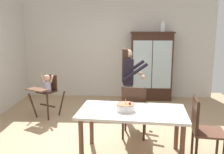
{
  "coord_description": "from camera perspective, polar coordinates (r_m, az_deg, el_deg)",
  "views": [
    {
      "loc": [
        0.23,
        -4.33,
        1.97
      ],
      "look_at": [
        -0.04,
        0.7,
        0.95
      ],
      "focal_mm": 39.93,
      "sensor_mm": 36.0,
      "label": 1
    }
  ],
  "objects": [
    {
      "name": "high_chair_with_toddler",
      "position": [
        5.64,
        -14.7,
        -2.43
      ],
      "size": [
        0.77,
        0.83,
        0.95
      ],
      "rotation": [
        0.0,
        0.0,
        -0.46
      ],
      "color": "#382116",
      "rests_on": "ground_plane"
    },
    {
      "name": "dining_table",
      "position": [
        3.8,
        4.62,
        -9.0
      ],
      "size": [
        1.66,
        0.99,
        0.74
      ],
      "color": "silver",
      "rests_on": "ground_plane"
    },
    {
      "name": "china_cabinet",
      "position": [
        6.81,
        8.96,
        2.51
      ],
      "size": [
        1.14,
        0.48,
        1.84
      ],
      "color": "#382116",
      "rests_on": "ground_plane"
    },
    {
      "name": "adult_person",
      "position": [
        5.12,
        3.65,
        0.16
      ],
      "size": [
        0.54,
        0.52,
        1.53
      ],
      "rotation": [
        0.0,
        0.0,
        1.67
      ],
      "color": "#33425B",
      "rests_on": "ground_plane"
    },
    {
      "name": "ground_plane",
      "position": [
        4.76,
        0.08,
        -12.99
      ],
      "size": [
        6.24,
        6.24,
        0.0
      ],
      "primitive_type": "plane",
      "color": "tan"
    },
    {
      "name": "dining_chair_far_side",
      "position": [
        4.44,
        5.08,
        -7.18
      ],
      "size": [
        0.49,
        0.49,
        0.96
      ],
      "rotation": [
        0.0,
        0.0,
        3.02
      ],
      "color": "#382116",
      "rests_on": "ground_plane"
    },
    {
      "name": "ceramic_vase",
      "position": [
        6.77,
        11.55,
        11.15
      ],
      "size": [
        0.13,
        0.13,
        0.27
      ],
      "color": "white",
      "rests_on": "china_cabinet"
    },
    {
      "name": "wall_back",
      "position": [
        6.99,
        1.22,
        6.37
      ],
      "size": [
        5.32,
        0.06,
        2.7
      ],
      "primitive_type": "cube",
      "color": "beige",
      "rests_on": "ground_plane"
    },
    {
      "name": "birthday_cake",
      "position": [
        3.74,
        3.11,
        -6.9
      ],
      "size": [
        0.28,
        0.28,
        0.19
      ],
      "color": "white",
      "rests_on": "dining_table"
    },
    {
      "name": "dining_chair_right_end",
      "position": [
        3.92,
        19.83,
        -10.44
      ],
      "size": [
        0.49,
        0.49,
        0.96
      ],
      "rotation": [
        0.0,
        0.0,
        1.45
      ],
      "color": "#382116",
      "rests_on": "ground_plane"
    }
  ]
}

